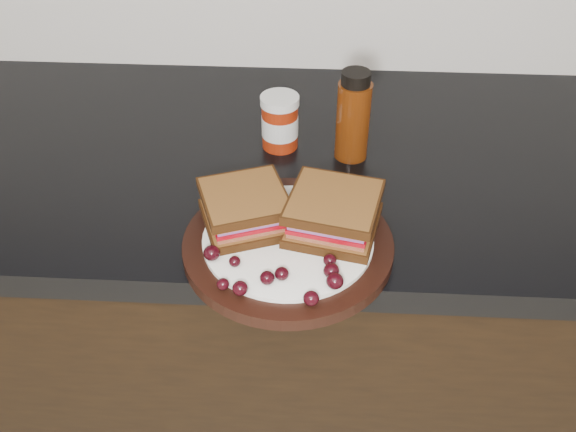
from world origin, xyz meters
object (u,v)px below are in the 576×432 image
(condiment_jar, at_px, (280,122))
(oil_bottle, at_px, (353,116))
(plate, at_px, (288,245))
(sandwich_left, at_px, (245,209))

(condiment_jar, xyz_separation_m, oil_bottle, (0.12, -0.02, 0.03))
(plate, xyz_separation_m, oil_bottle, (0.09, 0.23, 0.06))
(sandwich_left, bearing_deg, plate, -43.45)
(condiment_jar, height_order, oil_bottle, oil_bottle)
(plate, xyz_separation_m, sandwich_left, (-0.06, 0.03, 0.04))
(plate, height_order, sandwich_left, sandwich_left)
(oil_bottle, bearing_deg, plate, -110.76)
(condiment_jar, bearing_deg, sandwich_left, -97.84)
(plate, bearing_deg, oil_bottle, 69.24)
(sandwich_left, relative_size, condiment_jar, 1.20)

